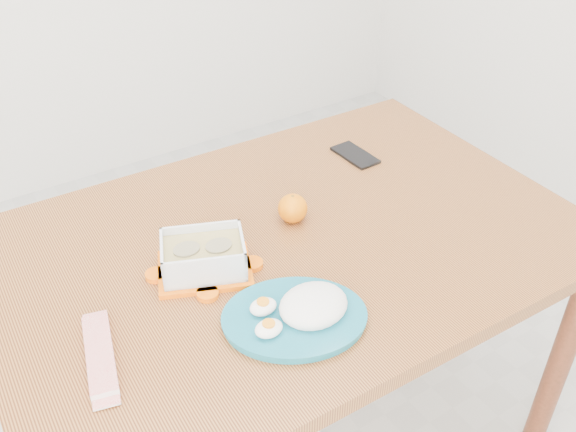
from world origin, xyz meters
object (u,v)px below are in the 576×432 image
dining_table (288,265)px  smartphone (355,155)px  food_container (204,257)px  orange_fruit (293,208)px  rice_plate (300,311)px

dining_table → smartphone: smartphone is taller
food_container → smartphone: bearing=43.0°
dining_table → orange_fruit: orange_fruit is taller
food_container → orange_fruit: size_ratio=3.40×
smartphone → food_container: bearing=-161.8°
orange_fruit → food_container: bearing=-168.2°
orange_fruit → smartphone: 0.35m
smartphone → orange_fruit: bearing=-155.1°
smartphone → dining_table: bearing=-151.9°
dining_table → smartphone: size_ratio=9.87×
orange_fruit → rice_plate: rice_plate is taller
orange_fruit → smartphone: orange_fruit is taller
dining_table → food_container: food_container is taller
dining_table → rice_plate: 0.29m
orange_fruit → dining_table: bearing=-132.3°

